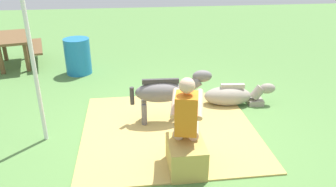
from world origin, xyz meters
name	(u,v)px	position (x,y,z in m)	size (l,w,h in m)	color
ground_plane	(178,127)	(0.00, 0.00, 0.00)	(24.00, 24.00, 0.00)	#568442
hay_patch	(169,129)	(-0.09, 0.16, 0.01)	(2.70, 2.77, 0.02)	tan
hay_bale	(186,156)	(-1.15, 0.07, 0.21)	(0.60, 0.47, 0.42)	tan
person_seated	(187,117)	(-0.99, 0.05, 0.70)	(0.71, 0.51, 1.30)	#D8AD8C
pony_standing	(166,92)	(0.20, 0.17, 0.55)	(0.36, 1.35, 0.92)	slate
pony_lying	(233,95)	(0.71, -1.15, 0.19)	(0.47, 1.35, 0.42)	gray
water_barrel	(78,56)	(2.83, 1.93, 0.41)	(0.59, 0.59, 0.83)	#1E72B2
tent_pole_left	(33,61)	(-0.12, 2.09, 1.27)	(0.06, 0.06, 2.55)	silver
picnic_bench	(13,43)	(3.60, 3.56, 0.58)	(1.76, 1.62, 0.75)	brown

